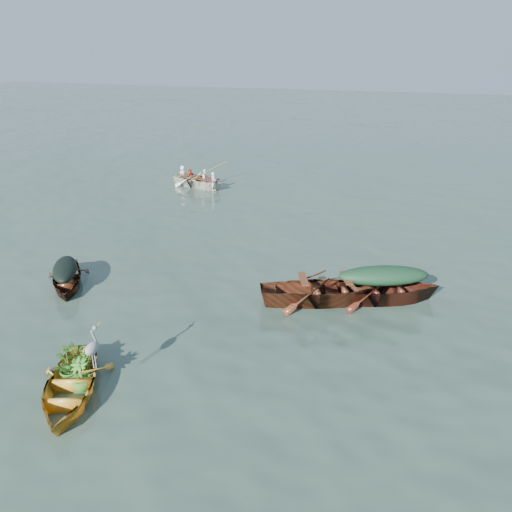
{
  "coord_description": "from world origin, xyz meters",
  "views": [
    {
      "loc": [
        4.77,
        -10.49,
        6.65
      ],
      "look_at": [
        0.29,
        3.19,
        0.5
      ],
      "focal_mm": 35.0,
      "sensor_mm": 36.0,
      "label": 1
    }
  ],
  "objects_px": {
    "yellow_dinghy": "(71,396)",
    "rowed_boat": "(198,187)",
    "dark_covered_boat": "(68,286)",
    "green_tarp_boat": "(381,301)",
    "heron": "(93,355)",
    "open_wooden_boat": "(323,302)"
  },
  "relations": [
    {
      "from": "yellow_dinghy",
      "to": "rowed_boat",
      "type": "distance_m",
      "value": 16.15
    },
    {
      "from": "dark_covered_boat",
      "to": "open_wooden_boat",
      "type": "xyz_separation_m",
      "value": [
        7.45,
        1.36,
        0.0
      ]
    },
    {
      "from": "dark_covered_boat",
      "to": "green_tarp_boat",
      "type": "distance_m",
      "value": 9.17
    },
    {
      "from": "rowed_boat",
      "to": "open_wooden_boat",
      "type": "bearing_deg",
      "value": -125.58
    },
    {
      "from": "green_tarp_boat",
      "to": "yellow_dinghy",
      "type": "bearing_deg",
      "value": 116.61
    },
    {
      "from": "open_wooden_boat",
      "to": "green_tarp_boat",
      "type": "bearing_deg",
      "value": -90.24
    },
    {
      "from": "yellow_dinghy",
      "to": "rowed_boat",
      "type": "relative_size",
      "value": 0.82
    },
    {
      "from": "green_tarp_boat",
      "to": "rowed_boat",
      "type": "distance_m",
      "value": 13.61
    },
    {
      "from": "yellow_dinghy",
      "to": "green_tarp_boat",
      "type": "height_order",
      "value": "green_tarp_boat"
    },
    {
      "from": "green_tarp_boat",
      "to": "heron",
      "type": "distance_m",
      "value": 7.91
    },
    {
      "from": "dark_covered_boat",
      "to": "heron",
      "type": "height_order",
      "value": "heron"
    },
    {
      "from": "yellow_dinghy",
      "to": "dark_covered_boat",
      "type": "distance_m",
      "value": 5.39
    },
    {
      "from": "rowed_boat",
      "to": "heron",
      "type": "xyz_separation_m",
      "value": [
        4.65,
        -15.33,
        0.93
      ]
    },
    {
      "from": "open_wooden_boat",
      "to": "rowed_boat",
      "type": "height_order",
      "value": "open_wooden_boat"
    },
    {
      "from": "dark_covered_boat",
      "to": "rowed_boat",
      "type": "height_order",
      "value": "rowed_boat"
    },
    {
      "from": "yellow_dinghy",
      "to": "open_wooden_boat",
      "type": "height_order",
      "value": "open_wooden_boat"
    },
    {
      "from": "dark_covered_boat",
      "to": "open_wooden_boat",
      "type": "distance_m",
      "value": 7.57
    },
    {
      "from": "open_wooden_boat",
      "to": "rowed_boat",
      "type": "bearing_deg",
      "value": 18.46
    },
    {
      "from": "yellow_dinghy",
      "to": "dark_covered_boat",
      "type": "bearing_deg",
      "value": 103.82
    },
    {
      "from": "yellow_dinghy",
      "to": "open_wooden_boat",
      "type": "distance_m",
      "value": 6.96
    },
    {
      "from": "open_wooden_boat",
      "to": "yellow_dinghy",
      "type": "bearing_deg",
      "value": 122.35
    },
    {
      "from": "open_wooden_boat",
      "to": "rowed_boat",
      "type": "relative_size",
      "value": 1.17
    }
  ]
}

